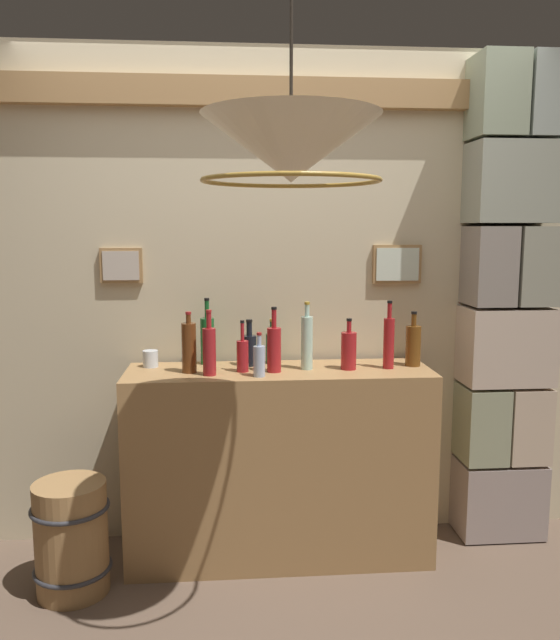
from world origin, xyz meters
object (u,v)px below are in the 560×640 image
at_px(liquor_bottle_tequila, 413,345).
at_px(liquor_bottle_sherry, 349,350).
at_px(liquor_bottle_port, 189,347).
at_px(liquor_bottle_rum, 207,340).
at_px(liquor_bottle_vermouth, 259,360).
at_px(liquor_bottle_whiskey, 274,348).
at_px(liquor_bottle_mezcal, 272,347).
at_px(wooden_barrel, 71,538).
at_px(glass_tumbler_rocks, 150,359).
at_px(liquor_bottle_scotch, 243,355).
at_px(liquor_bottle_rye, 249,349).
at_px(pendant_lamp, 291,150).
at_px(liquor_bottle_gin, 389,342).
at_px(liquor_bottle_amaro, 307,341).
at_px(liquor_bottle_vodka, 209,350).

xyz_separation_m(liquor_bottle_tequila, liquor_bottle_sherry, (-0.33, -0.05, -0.01)).
relative_size(liquor_bottle_port, liquor_bottle_rum, 0.87).
xyz_separation_m(liquor_bottle_tequila, liquor_bottle_vermouth, (-0.77, -0.17, -0.03)).
distance_m(liquor_bottle_whiskey, liquor_bottle_mezcal, 0.19).
bearing_deg(liquor_bottle_sherry, wooden_barrel, -169.64).
relative_size(glass_tumbler_rocks, wooden_barrel, 0.16).
height_order(liquor_bottle_sherry, liquor_bottle_rum, liquor_bottle_rum).
distance_m(liquor_bottle_scotch, liquor_bottle_rye, 0.14).
bearing_deg(wooden_barrel, liquor_bottle_scotch, 16.11).
relative_size(liquor_bottle_sherry, liquor_bottle_rum, 0.75).
distance_m(liquor_bottle_sherry, liquor_bottle_mezcal, 0.40).
xyz_separation_m(liquor_bottle_rum, pendant_lamp, (0.33, -0.91, 0.82)).
distance_m(liquor_bottle_rum, liquor_bottle_mezcal, 0.33).
distance_m(liquor_bottle_rum, pendant_lamp, 1.27).
height_order(liquor_bottle_vermouth, liquor_bottle_mezcal, liquor_bottle_mezcal).
distance_m(liquor_bottle_rum, glass_tumbler_rocks, 0.29).
relative_size(liquor_bottle_gin, liquor_bottle_amaro, 1.01).
relative_size(liquor_bottle_vermouth, glass_tumbler_rocks, 2.51).
bearing_deg(liquor_bottle_amaro, wooden_barrel, -166.91).
bearing_deg(liquor_bottle_rum, liquor_bottle_vermouth, -50.07).
bearing_deg(liquor_bottle_whiskey, liquor_bottle_vermouth, -129.87).
bearing_deg(liquor_bottle_port, glass_tumbler_rocks, 145.50).
relative_size(liquor_bottle_scotch, liquor_bottle_amaro, 0.75).
distance_m(liquor_bottle_scotch, pendant_lamp, 1.14).
xyz_separation_m(liquor_bottle_tequila, wooden_barrel, (-1.62, -0.29, -0.80)).
bearing_deg(liquor_bottle_mezcal, glass_tumbler_rocks, -176.53).
height_order(liquor_bottle_whiskey, liquor_bottle_scotch, liquor_bottle_whiskey).
bearing_deg(liquor_bottle_rye, liquor_bottle_amaro, -20.57).
relative_size(liquor_bottle_gin, liquor_bottle_vermouth, 1.62).
relative_size(liquor_bottle_scotch, liquor_bottle_port, 0.85).
relative_size(liquor_bottle_sherry, glass_tumbler_rocks, 3.03).
bearing_deg(liquor_bottle_rye, liquor_bottle_rum, 164.46).
height_order(liquor_bottle_vodka, wooden_barrel, liquor_bottle_vodka).
bearing_deg(liquor_bottle_rum, liquor_bottle_gin, -11.15).
height_order(pendant_lamp, wooden_barrel, pendant_lamp).
height_order(glass_tumbler_rocks, wooden_barrel, glass_tumbler_rocks).
bearing_deg(liquor_bottle_scotch, liquor_bottle_tequila, 4.18).
distance_m(liquor_bottle_sherry, wooden_barrel, 1.53).
distance_m(liquor_bottle_whiskey, liquor_bottle_port, 0.40).
bearing_deg(liquor_bottle_port, liquor_bottle_vodka, -33.18).
xyz_separation_m(liquor_bottle_vodka, liquor_bottle_mezcal, (0.31, 0.24, -0.04)).
height_order(liquor_bottle_port, liquor_bottle_vodka, liquor_bottle_vodka).
bearing_deg(liquor_bottle_scotch, glass_tumbler_rocks, 162.70).
bearing_deg(wooden_barrel, liquor_bottle_tequila, 10.01).
bearing_deg(liquor_bottle_whiskey, pendant_lamp, -89.33).
bearing_deg(liquor_bottle_mezcal, liquor_bottle_port, -156.93).
distance_m(liquor_bottle_whiskey, liquor_bottle_vermouth, 0.12).
relative_size(liquor_bottle_scotch, glass_tumbler_rocks, 3.01).
relative_size(liquor_bottle_scotch, liquor_bottle_vermouth, 1.20).
bearing_deg(liquor_bottle_mezcal, liquor_bottle_rye, -158.75).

